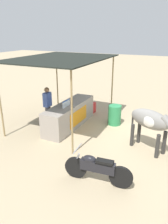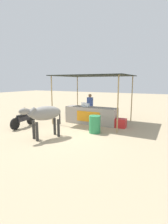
{
  "view_description": "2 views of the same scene",
  "coord_description": "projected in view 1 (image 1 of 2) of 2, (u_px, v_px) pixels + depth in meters",
  "views": [
    {
      "loc": [
        -7.25,
        -1.88,
        3.68
      ],
      "look_at": [
        -0.24,
        1.44,
        0.81
      ],
      "focal_mm": 35.0,
      "sensor_mm": 36.0,
      "label": 1
    },
    {
      "loc": [
        4.2,
        -6.72,
        2.4
      ],
      "look_at": [
        0.24,
        0.86,
        0.9
      ],
      "focal_mm": 28.0,
      "sensor_mm": 36.0,
      "label": 2
    }
  ],
  "objects": [
    {
      "name": "cooler_box",
      "position": [
        89.0,
        108.0,
        10.41
      ],
      "size": [
        0.6,
        0.44,
        0.48
      ],
      "primitive_type": "cube",
      "color": "red",
      "rests_on": "ground"
    },
    {
      "name": "water_barrel",
      "position": [
        115.0,
        115.0,
        9.07
      ],
      "size": [
        0.54,
        0.54,
        0.83
      ],
      "primitive_type": "cylinder",
      "color": "#2D8C51",
      "rests_on": "ground"
    },
    {
      "name": "water_bottle_row",
      "position": [
        66.0,
        104.0,
        8.37
      ],
      "size": [
        0.52,
        0.07,
        0.25
      ],
      "color": "silver",
      "rests_on": "stall_counter"
    },
    {
      "name": "stall_counter",
      "position": [
        70.0,
        115.0,
        8.89
      ],
      "size": [
        3.0,
        0.82,
        0.96
      ],
      "color": "#9E9389",
      "rests_on": "ground"
    },
    {
      "name": "cow",
      "position": [
        151.0,
        121.0,
        6.84
      ],
      "size": [
        1.13,
        1.79,
        1.44
      ],
      "color": "gray",
      "rests_on": "ground"
    },
    {
      "name": "stall_awning",
      "position": [
        62.0,
        61.0,
        8.26
      ],
      "size": [
        4.2,
        3.2,
        2.75
      ],
      "color": "black",
      "rests_on": "ground"
    },
    {
      "name": "ground_plane",
      "position": [
        121.0,
        136.0,
        8.17
      ],
      "size": [
        60.0,
        60.0,
        0.0
      ],
      "primitive_type": "plane",
      "color": "tan"
    },
    {
      "name": "vendor_behind_counter",
      "position": [
        48.0,
        107.0,
        8.69
      ],
      "size": [
        0.34,
        0.22,
        1.65
      ],
      "color": "#383842",
      "rests_on": "ground"
    },
    {
      "name": "motorcycle_parked",
      "position": [
        97.0,
        168.0,
        5.53
      ],
      "size": [
        0.55,
        1.8,
        0.9
      ],
      "color": "black",
      "rests_on": "ground"
    }
  ]
}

